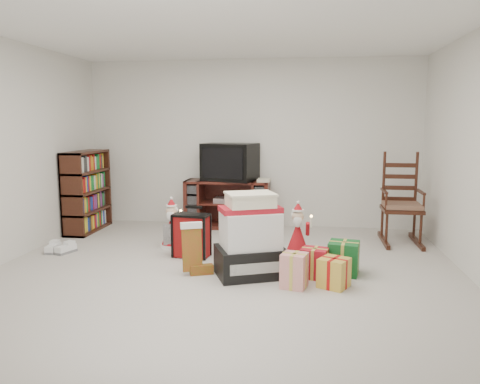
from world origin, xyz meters
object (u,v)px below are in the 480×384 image
Objects in this scene: rocking_chair at (401,211)px; teddy_bear at (257,261)px; bookshelf at (87,193)px; sneaker_pair at (60,249)px; santa_figurine at (298,235)px; mrs_claus_figurine at (172,228)px; crt_television at (230,162)px; tv_stand at (227,204)px; gift_pile at (250,241)px; red_suitcase at (191,235)px; gift_cluster at (326,269)px.

teddy_bear is at bearing -136.46° from rocking_chair.
bookshelf is 1.29m from sneaker_pair.
santa_figurine reaches higher than mrs_claus_figurine.
crt_television is (-1.03, 1.39, 0.74)m from santa_figurine.
santa_figurine is (0.40, 0.77, 0.10)m from teddy_bear.
tv_stand is at bearing 107.52° from teddy_bear.
gift_pile is 1.48m from mrs_claus_figurine.
mrs_claus_figurine reaches higher than red_suitcase.
rocking_chair is 2.99m from mrs_claus_figurine.
gift_pile is (-1.79, -1.66, -0.05)m from rocking_chair.
santa_figurine is at bearing 62.63° from teddy_bear.
red_suitcase is at bearing -156.50° from rocking_chair.
rocking_chair is 1.92× the size of santa_figurine.
gift_cluster is at bearing -28.51° from bookshelf.
mrs_claus_figurine is (1.48, -0.73, -0.32)m from bookshelf.
bookshelf is (-1.99, -0.48, 0.20)m from tv_stand.
gift_pile reaches higher than red_suitcase.
red_suitcase is 1.25m from santa_figurine.
crt_television is at bearing 167.47° from rocking_chair.
crt_television reaches higher than sneaker_pair.
sneaker_pair is at bearing -174.46° from santa_figurine.
sneaker_pair is at bearing -137.18° from tv_stand.
bookshelf is 1.93× the size of red_suitcase.
rocking_chair is (4.39, -0.05, -0.14)m from bookshelf.
teddy_bear is 2.52m from sneaker_pair.
tv_stand is 3.69× the size of sneaker_pair.
teddy_bear is at bearing -58.54° from crt_television.
gift_cluster is at bearing -16.23° from red_suitcase.
crt_television is (0.55, 1.23, 0.75)m from mrs_claus_figurine.
teddy_bear is at bearing -117.37° from santa_figurine.
teddy_bear is 2.40m from crt_television.
mrs_claus_figurine is at bearing -166.31° from rocking_chair.
gift_pile is at bearing -119.88° from santa_figurine.
crt_television is (0.04, 0.02, 0.63)m from tv_stand.
gift_pile is 0.98× the size of crt_television.
bookshelf reaches higher than gift_cluster.
santa_figurine is at bearing -5.83° from mrs_claus_figurine.
santa_figurine is at bearing -51.81° from tv_stand.
gift_pile is 0.24m from teddy_bear.
santa_figurine is 0.70× the size of gift_cluster.
gift_pile is 0.81m from gift_cluster.
gift_cluster is at bearing -72.19° from santa_figurine.
red_suitcase is at bearing 4.80° from sneaker_pair.
tv_stand reaches higher than teddy_bear.
rocking_chair is at bearing -0.62° from bookshelf.
bookshelf is at bearing 179.81° from rocking_chair.
tv_stand is 2.69m from gift_cluster.
red_suitcase is 0.96× the size of mrs_claus_figurine.
gift_pile is at bearing -9.02° from sneaker_pair.
santa_figurine is at bearing 19.21° from red_suitcase.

